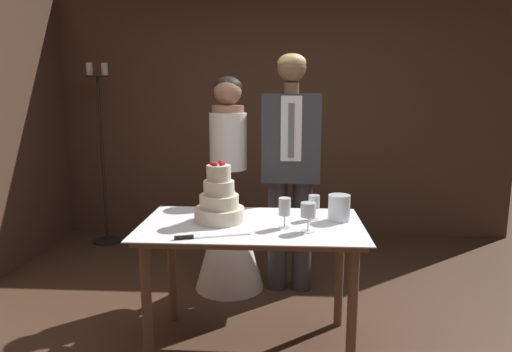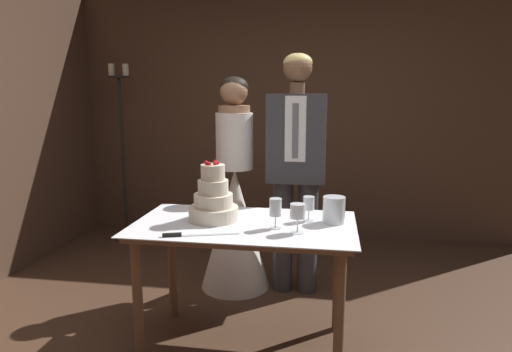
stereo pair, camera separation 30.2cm
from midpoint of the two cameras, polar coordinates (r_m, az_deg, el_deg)
The scene contains 11 objects.
wall_back at distance 4.83m, azimuth 1.22°, elevation 7.69°, with size 4.82×0.12×2.58m, color #513828.
cake_table at distance 2.69m, azimuth -3.79°, elevation -8.04°, with size 1.29×0.75×0.77m.
tiered_cake at distance 2.70m, azimuth -7.84°, elevation -3.21°, with size 0.30×0.30×0.36m.
cake_knife at distance 2.44m, azimuth -10.82°, elevation -7.52°, with size 0.40×0.15×0.02m.
wine_glass_near at distance 2.48m, azimuth 3.10°, elevation -4.41°, with size 0.08×0.08×0.16m.
wine_glass_middle at distance 2.72m, azimuth 4.13°, elevation -3.44°, with size 0.07×0.07×0.15m.
wine_glass_far at distance 2.55m, azimuth 0.21°, elevation -4.10°, with size 0.07×0.07×0.17m.
hurricane_candle at distance 2.72m, azimuth 7.23°, elevation -4.08°, with size 0.13×0.13×0.16m.
bride at distance 3.54m, azimuth -5.84°, elevation -4.68°, with size 0.54×0.54×1.64m.
groom at distance 3.41m, azimuth 1.82°, elevation 1.87°, with size 0.43×0.25×1.80m.
candle_stand at distance 4.85m, azimuth -20.33°, elevation 1.60°, with size 0.28×0.28×1.80m.
Camera 1 is at (0.04, -2.32, 1.53)m, focal length 32.00 mm.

